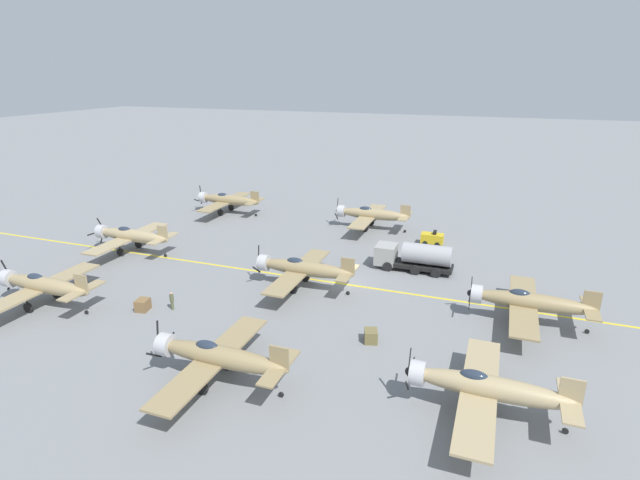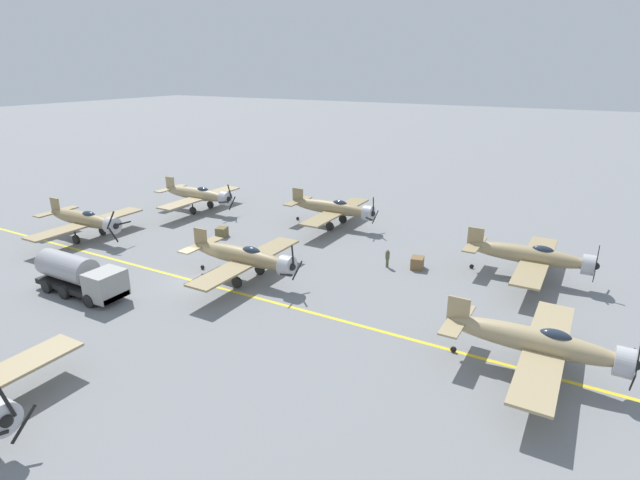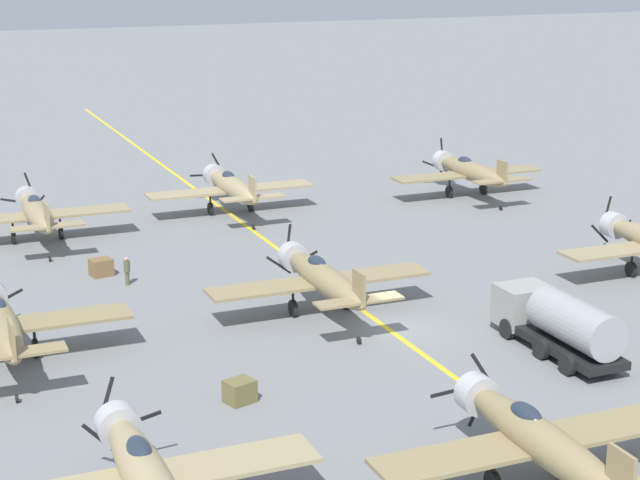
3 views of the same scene
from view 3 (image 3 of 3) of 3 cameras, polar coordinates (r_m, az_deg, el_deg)
The scene contains 13 objects.
ground_plane at distance 53.44m, azimuth 3.94°, elevation -4.97°, with size 400.00×400.00×0.00m, color slate.
taxiway_stripe at distance 53.44m, azimuth 3.94°, elevation -4.96°, with size 0.30×160.00×0.01m, color yellow.
airplane_far_center at distance 76.05m, azimuth -4.73°, elevation 2.85°, with size 12.00×9.98×3.65m.
airplane_far_left at distance 70.88m, azimuth -14.88°, elevation 1.43°, with size 12.00×9.98×3.75m.
airplane_mid_left at distance 50.88m, azimuth -16.68°, elevation -4.28°, with size 12.00×9.98×3.80m.
airplane_near_left at distance 36.01m, azimuth -9.30°, elevation -12.32°, with size 12.00×9.98×3.74m.
airplane_far_right at distance 81.82m, azimuth 7.98°, elevation 3.66°, with size 12.00×9.98×3.80m.
airplane_near_center at distance 38.73m, azimuth 11.50°, elevation -10.34°, with size 12.00×9.98×3.65m.
airplane_mid_center at distance 55.20m, azimuth 0.12°, elevation -2.04°, with size 12.00×9.98×3.80m.
fuel_tanker at distance 51.64m, azimuth 12.57°, elevation -4.28°, with size 2.68×8.00×2.98m.
ground_crew_walking at distance 61.30m, azimuth -10.26°, elevation -1.58°, with size 0.36×0.36×1.64m.
supply_crate_by_tanker at distance 63.41m, azimuth -11.59°, elevation -1.43°, with size 1.21×1.01×1.01m, color brown.
supply_crate_mid_lane at distance 45.59m, azimuth -4.30°, elevation -8.05°, with size 1.18×0.98×0.98m, color brown.
Camera 3 is at (-22.70, -44.60, 18.77)m, focal length 60.00 mm.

